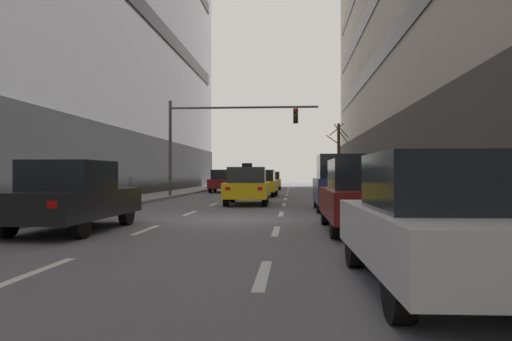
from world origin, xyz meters
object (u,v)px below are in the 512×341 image
at_px(car_parked_1, 366,196).
at_px(taxi_driving_0, 247,186).
at_px(car_parked_2, 339,183).
at_px(car_driving_3, 72,196).
at_px(taxi_driving_4, 271,181).
at_px(car_parked_0, 440,223).
at_px(street_tree_0, 339,154).
at_px(car_driving_1, 223,181).
at_px(traffic_signal_0, 218,129).
at_px(taxi_driving_2, 262,183).

bearing_deg(car_parked_1, taxi_driving_0, 110.83).
bearing_deg(car_parked_2, car_driving_3, -135.22).
distance_m(taxi_driving_0, taxi_driving_4, 20.45).
bearing_deg(car_parked_0, street_tree_0, 86.57).
relative_size(car_parked_0, street_tree_0, 0.79).
relative_size(taxi_driving_0, car_parked_0, 1.04).
bearing_deg(street_tree_0, car_driving_3, -107.30).
distance_m(taxi_driving_0, car_parked_2, 5.10).
bearing_deg(car_driving_1, taxi_driving_0, -77.45).
bearing_deg(traffic_signal_0, car_parked_2, -57.25).
bearing_deg(car_parked_0, taxi_driving_0, 103.51).
bearing_deg(car_driving_1, street_tree_0, 27.53).
xyz_separation_m(car_driving_1, car_parked_0, (6.95, -30.00, -0.03)).
xyz_separation_m(car_parked_2, traffic_signal_0, (-6.09, 9.47, 2.98)).
height_order(taxi_driving_2, street_tree_0, street_tree_0).
height_order(car_parked_1, car_parked_2, car_parked_2).
relative_size(car_driving_1, taxi_driving_2, 1.05).
bearing_deg(taxi_driving_4, car_driving_1, -117.74).
distance_m(car_driving_1, car_driving_3, 24.60).
height_order(traffic_signal_0, street_tree_0, street_tree_0).
height_order(taxi_driving_4, car_parked_2, car_parked_2).
bearing_deg(street_tree_0, taxi_driving_0, -107.24).
xyz_separation_m(car_driving_3, car_parked_1, (7.05, 0.42, 0.01)).
bearing_deg(street_tree_0, traffic_signal_0, -122.47).
bearing_deg(taxi_driving_4, taxi_driving_0, -90.34).
bearing_deg(car_driving_1, car_driving_3, -90.22).
bearing_deg(taxi_driving_0, car_driving_1, 102.55).
xyz_separation_m(taxi_driving_0, car_parked_2, (3.79, -3.40, 0.21)).
height_order(car_driving_3, traffic_signal_0, traffic_signal_0).
relative_size(car_parked_2, street_tree_0, 0.78).
bearing_deg(taxi_driving_0, street_tree_0, 72.76).
distance_m(car_driving_1, traffic_signal_0, 8.78).
distance_m(taxi_driving_4, car_parked_2, 24.13).
bearing_deg(traffic_signal_0, car_driving_1, 96.04).
distance_m(taxi_driving_4, car_parked_1, 30.64).
distance_m(car_parked_2, traffic_signal_0, 11.65).
xyz_separation_m(taxi_driving_0, taxi_driving_2, (0.13, 7.93, -0.03)).
bearing_deg(taxi_driving_4, car_driving_3, -96.25).
distance_m(taxi_driving_2, traffic_signal_0, 4.44).
relative_size(car_driving_1, traffic_signal_0, 0.53).
xyz_separation_m(car_parked_2, street_tree_0, (2.08, 22.31, 1.96)).
bearing_deg(car_parked_1, car_driving_3, -176.58).
relative_size(taxi_driving_0, taxi_driving_2, 1.03).
bearing_deg(taxi_driving_4, taxi_driving_2, -89.95).
distance_m(car_parked_2, street_tree_0, 22.50).
bearing_deg(car_parked_1, street_tree_0, 85.88).
bearing_deg(car_parked_2, taxi_driving_4, 98.75).
bearing_deg(car_driving_3, car_driving_1, 89.78).
height_order(car_driving_1, traffic_signal_0, traffic_signal_0).
relative_size(car_driving_1, car_parked_1, 1.00).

